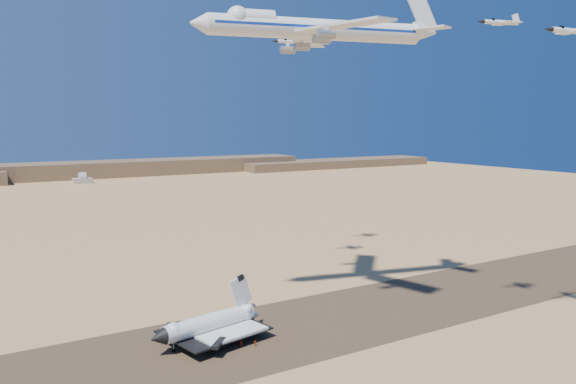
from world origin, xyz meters
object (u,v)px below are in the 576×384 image
chase_jet_f (316,42)px  crew_a (241,343)px  crew_b (235,341)px  chase_jet_b (569,31)px  chase_jet_a (500,22)px  crew_c (255,343)px  shuttle (208,325)px  carrier_747 (310,29)px  chase_jet_e (292,42)px

chase_jet_f → crew_a: bearing=-122.9°
crew_b → chase_jet_b: 128.84m
crew_a → chase_jet_a: chase_jet_a is taller
crew_a → chase_jet_a: 121.31m
crew_a → crew_c: size_ratio=1.02×
crew_a → chase_jet_b: bearing=-143.6°
crew_b → crew_a: bearing=171.5°
crew_a → crew_b: size_ratio=0.96×
shuttle → carrier_747: (41.33, 8.60, 90.22)m
crew_c → chase_jet_f: (76.93, 83.23, 100.76)m
crew_b → chase_jet_a: (73.90, -29.42, 93.08)m
shuttle → carrier_747: size_ratio=0.43×
shuttle → chase_jet_e: bearing=28.9°
carrier_747 → crew_c: carrier_747 is taller
crew_a → crew_c: (3.56, -1.99, -0.02)m
crew_c → chase_jet_e: bearing=-94.4°
carrier_747 → crew_a: carrier_747 is taller
shuttle → crew_a: bearing=-65.0°
shuttle → chase_jet_a: (79.30, -35.87, 89.21)m
carrier_747 → chase_jet_f: bearing=68.6°
carrier_747 → chase_jet_e: carrier_747 is taller
chase_jet_a → chase_jet_e: chase_jet_e is taller
chase_jet_e → chase_jet_f: bearing=54.2°
shuttle → carrier_747: bearing=0.2°
carrier_747 → chase_jet_b: carrier_747 is taller
crew_a → crew_b: crew_b is taller
shuttle → crew_c: (10.02, -10.67, -3.92)m
shuttle → chase_jet_f: size_ratio=2.28×
crew_b → crew_c: 6.26m
chase_jet_a → chase_jet_f: size_ratio=0.86×
carrier_747 → chase_jet_e: 48.49m
crew_c → crew_a: bearing=5.6°
carrier_747 → crew_b: carrier_747 is taller
shuttle → chase_jet_e: 123.19m
crew_b → chase_jet_a: size_ratio=0.14×
carrier_747 → crew_b: bearing=-143.2°
carrier_747 → chase_jet_e: size_ratio=5.38×
crew_c → chase_jet_e: (51.56, 63.26, 96.77)m
crew_b → crew_c: (4.61, -4.22, -0.05)m
chase_jet_b → chase_jet_f: bearing=99.5°
crew_b → chase_jet_b: size_ratio=0.12×
chase_jet_a → chase_jet_e: 90.28m
crew_a → chase_jet_e: chase_jet_e is taller
crew_a → chase_jet_e: bearing=-66.1°
crew_a → chase_jet_e: (55.12, 61.27, 96.75)m
shuttle → chase_jet_a: chase_jet_a is taller
crew_a → crew_b: 2.47m
crew_b → crew_c: bearing=-166.2°
shuttle → chase_jet_a: bearing=-35.9°
crew_a → chase_jet_b: chase_jet_b is taller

